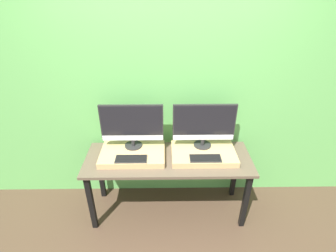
# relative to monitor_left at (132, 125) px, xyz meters

# --- Properties ---
(ground_plane) EXTENTS (12.00, 12.00, 0.00)m
(ground_plane) POSITION_rel_monitor_left_xyz_m (0.36, -0.42, -1.03)
(ground_plane) COLOR #4C3828
(wall_back) EXTENTS (8.00, 0.04, 2.60)m
(wall_back) POSITION_rel_monitor_left_xyz_m (0.36, 0.23, 0.27)
(wall_back) COLOR #66B75B
(wall_back) RESTS_ON ground_plane
(workbench) EXTENTS (1.67, 0.58, 0.72)m
(workbench) POSITION_rel_monitor_left_xyz_m (0.36, -0.13, -0.40)
(workbench) COLOR brown
(workbench) RESTS_ON ground_plane
(wooden_riser_left) EXTENTS (0.64, 0.40, 0.06)m
(wooden_riser_left) POSITION_rel_monitor_left_xyz_m (0.00, -0.10, -0.29)
(wooden_riser_left) COLOR tan
(wooden_riser_left) RESTS_ON workbench
(monitor_left) EXTENTS (0.62, 0.18, 0.47)m
(monitor_left) POSITION_rel_monitor_left_xyz_m (0.00, 0.00, 0.00)
(monitor_left) COLOR #282828
(monitor_left) RESTS_ON wooden_riser_left
(keyboard_left) EXTENTS (0.30, 0.12, 0.01)m
(keyboard_left) POSITION_rel_monitor_left_xyz_m (0.00, -0.23, -0.25)
(keyboard_left) COLOR #2D2D2D
(keyboard_left) RESTS_ON wooden_riser_left
(wooden_riser_right) EXTENTS (0.64, 0.40, 0.06)m
(wooden_riser_right) POSITION_rel_monitor_left_xyz_m (0.71, -0.10, -0.29)
(wooden_riser_right) COLOR tan
(wooden_riser_right) RESTS_ON workbench
(monitor_right) EXTENTS (0.62, 0.18, 0.47)m
(monitor_right) POSITION_rel_monitor_left_xyz_m (0.71, 0.00, 0.00)
(monitor_right) COLOR #282828
(monitor_right) RESTS_ON wooden_riser_right
(keyboard_right) EXTENTS (0.30, 0.12, 0.01)m
(keyboard_right) POSITION_rel_monitor_left_xyz_m (0.71, -0.23, -0.25)
(keyboard_right) COLOR #2D2D2D
(keyboard_right) RESTS_ON wooden_riser_right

